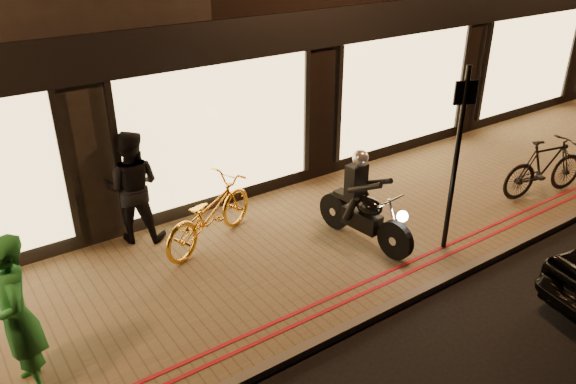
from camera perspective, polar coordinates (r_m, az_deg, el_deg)
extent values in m
plane|color=black|center=(7.90, 7.90, -13.36)|extent=(90.00, 90.00, 0.00)
cube|color=brown|center=(9.12, -0.54, -6.57)|extent=(50.00, 4.00, 0.12)
cube|color=#59544C|center=(7.89, 7.68, -12.84)|extent=(50.00, 0.14, 0.12)
cube|color=maroon|center=(8.08, 5.79, -11.07)|extent=(50.00, 0.06, 0.01)
cube|color=maroon|center=(8.20, 4.88, -10.38)|extent=(50.00, 0.06, 0.01)
cube|color=black|center=(9.52, -7.48, 14.84)|extent=(48.00, 0.12, 0.70)
cube|color=#FFD27F|center=(9.93, -6.93, 6.09)|extent=(3.60, 0.06, 2.38)
cube|color=#FFD27F|center=(12.55, 11.70, 10.06)|extent=(3.60, 0.06, 2.38)
cube|color=#FFD27F|center=(16.03, 23.30, 12.00)|extent=(3.60, 0.06, 2.38)
cylinder|color=black|center=(8.98, 10.83, -4.81)|extent=(0.20, 0.65, 0.64)
cylinder|color=black|center=(9.70, 4.83, -1.91)|extent=(0.20, 0.65, 0.64)
cylinder|color=silver|center=(8.98, 10.83, -4.81)|extent=(0.16, 0.16, 0.14)
cylinder|color=silver|center=(9.70, 4.83, -1.91)|extent=(0.16, 0.16, 0.14)
cube|color=black|center=(9.31, 7.51, -2.77)|extent=(0.34, 0.73, 0.30)
ellipsoid|color=black|center=(9.10, 8.23, -1.41)|extent=(0.38, 0.54, 0.29)
cube|color=black|center=(9.34, 6.24, -0.50)|extent=(0.29, 0.57, 0.09)
cylinder|color=silver|center=(8.75, 10.41, -0.91)|extent=(0.60, 0.11, 0.03)
cylinder|color=silver|center=(8.86, 10.74, -3.02)|extent=(0.09, 0.33, 0.71)
sphere|color=white|center=(8.71, 11.55, -2.44)|extent=(0.19, 0.19, 0.17)
cylinder|color=silver|center=(9.71, 5.95, -2.20)|extent=(0.14, 0.55, 0.07)
cube|color=black|center=(9.11, 6.95, 1.19)|extent=(0.36, 0.26, 0.55)
sphere|color=#AFB1B6|center=(8.91, 7.37, 3.45)|extent=(0.29, 0.29, 0.26)
cylinder|color=black|center=(8.81, 7.81, 0.41)|extent=(0.24, 0.60, 0.34)
cylinder|color=black|center=(9.03, 9.14, 1.00)|extent=(0.10, 0.60, 0.34)
cylinder|color=black|center=(9.20, 6.40, -1.67)|extent=(0.22, 0.29, 0.46)
cylinder|color=black|center=(9.39, 7.55, -1.13)|extent=(0.17, 0.28, 0.46)
cylinder|color=black|center=(8.94, 16.65, 2.86)|extent=(0.10, 0.10, 3.00)
cube|color=black|center=(8.58, 17.59, 9.61)|extent=(0.34, 0.16, 0.35)
imported|color=gold|center=(9.20, -8.05, -2.19)|extent=(2.17, 1.46, 1.08)
imported|color=black|center=(11.78, 24.63, 2.32)|extent=(1.99, 0.94, 1.15)
imported|color=#1D6E2D|center=(6.90, -25.84, -11.33)|extent=(0.49, 0.73, 1.96)
imported|color=black|center=(9.40, -15.56, 0.50)|extent=(1.17, 1.11, 1.90)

